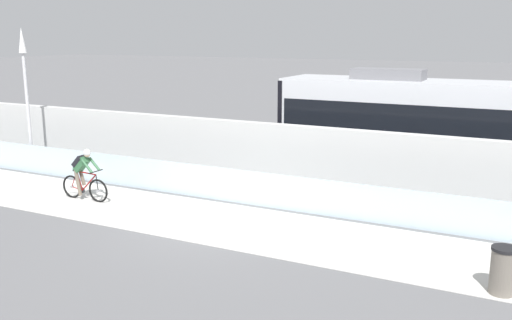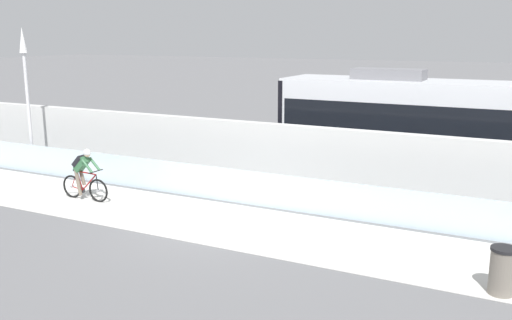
{
  "view_description": "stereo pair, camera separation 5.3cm",
  "coord_description": "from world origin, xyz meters",
  "px_view_note": "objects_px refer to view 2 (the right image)",
  "views": [
    {
      "loc": [
        7.56,
        -12.49,
        4.94
      ],
      "look_at": [
        0.13,
        2.35,
        1.25
      ],
      "focal_mm": 39.66,
      "sensor_mm": 36.0,
      "label": 1
    },
    {
      "loc": [
        7.6,
        -12.47,
        4.94
      ],
      "look_at": [
        0.13,
        2.35,
        1.25
      ],
      "focal_mm": 39.66,
      "sensor_mm": 36.0,
      "label": 2
    }
  ],
  "objects_px": {
    "tram": "(445,129)",
    "lamp_post_antenna": "(26,81)",
    "trash_bin": "(502,271)",
    "cyclist_on_bike": "(84,175)"
  },
  "relations": [
    {
      "from": "tram",
      "to": "lamp_post_antenna",
      "type": "distance_m",
      "value": 14.81
    },
    {
      "from": "cyclist_on_bike",
      "to": "trash_bin",
      "type": "relative_size",
      "value": 1.84
    },
    {
      "from": "lamp_post_antenna",
      "to": "trash_bin",
      "type": "height_order",
      "value": "lamp_post_antenna"
    },
    {
      "from": "tram",
      "to": "trash_bin",
      "type": "relative_size",
      "value": 11.52
    },
    {
      "from": "lamp_post_antenna",
      "to": "cyclist_on_bike",
      "type": "bearing_deg",
      "value": -25.22
    },
    {
      "from": "tram",
      "to": "cyclist_on_bike",
      "type": "relative_size",
      "value": 6.25
    },
    {
      "from": "tram",
      "to": "lamp_post_antenna",
      "type": "xyz_separation_m",
      "value": [
        -13.98,
        -4.7,
        1.4
      ]
    },
    {
      "from": "lamp_post_antenna",
      "to": "trash_bin",
      "type": "distance_m",
      "value": 16.95
    },
    {
      "from": "tram",
      "to": "lamp_post_antenna",
      "type": "relative_size",
      "value": 2.13
    },
    {
      "from": "tram",
      "to": "lamp_post_antenna",
      "type": "bearing_deg",
      "value": -161.41
    }
  ]
}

